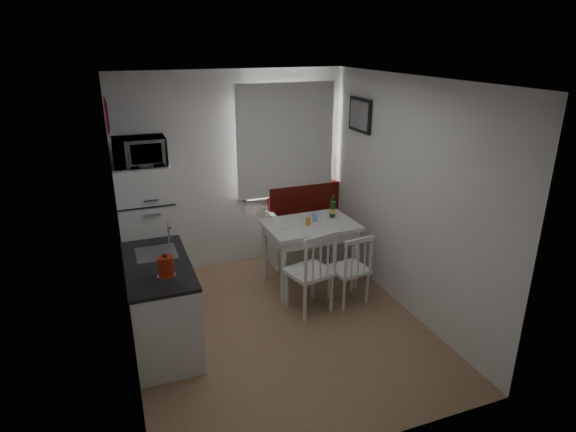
{
  "coord_description": "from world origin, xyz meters",
  "views": [
    {
      "loc": [
        -1.5,
        -4.23,
        2.95
      ],
      "look_at": [
        0.29,
        0.5,
        1.07
      ],
      "focal_mm": 30.0,
      "sensor_mm": 36.0,
      "label": 1
    }
  ],
  "objects_px": {
    "bench": "(319,233)",
    "chair_left": "(313,265)",
    "dining_table": "(310,230)",
    "chair_right": "(353,263)",
    "kitchen_counter": "(161,303)",
    "wine_bottle": "(333,206)",
    "kettle": "(166,266)",
    "fridge": "(148,228)",
    "microwave": "(139,151)"
  },
  "relations": [
    {
      "from": "fridge",
      "to": "kitchen_counter",
      "type": "bearing_deg",
      "value": -90.9
    },
    {
      "from": "chair_right",
      "to": "fridge",
      "type": "relative_size",
      "value": 0.29
    },
    {
      "from": "kettle",
      "to": "chair_right",
      "type": "bearing_deg",
      "value": 8.78
    },
    {
      "from": "dining_table",
      "to": "microwave",
      "type": "bearing_deg",
      "value": 161.79
    },
    {
      "from": "bench",
      "to": "chair_left",
      "type": "height_order",
      "value": "bench"
    },
    {
      "from": "chair_right",
      "to": "kettle",
      "type": "relative_size",
      "value": 2.05
    },
    {
      "from": "dining_table",
      "to": "fridge",
      "type": "height_order",
      "value": "fridge"
    },
    {
      "from": "chair_left",
      "to": "bench",
      "type": "bearing_deg",
      "value": 49.39
    },
    {
      "from": "kitchen_counter",
      "to": "wine_bottle",
      "type": "xyz_separation_m",
      "value": [
        2.24,
        0.74,
        0.51
      ]
    },
    {
      "from": "kitchen_counter",
      "to": "kettle",
      "type": "distance_m",
      "value": 0.66
    },
    {
      "from": "kitchen_counter",
      "to": "wine_bottle",
      "type": "relative_size",
      "value": 4.54
    },
    {
      "from": "kettle",
      "to": "wine_bottle",
      "type": "distance_m",
      "value": 2.45
    },
    {
      "from": "bench",
      "to": "microwave",
      "type": "relative_size",
      "value": 2.52
    },
    {
      "from": "fridge",
      "to": "wine_bottle",
      "type": "relative_size",
      "value": 5.47
    },
    {
      "from": "bench",
      "to": "fridge",
      "type": "relative_size",
      "value": 0.91
    },
    {
      "from": "bench",
      "to": "chair_right",
      "type": "bearing_deg",
      "value": -98.45
    },
    {
      "from": "fridge",
      "to": "kettle",
      "type": "distance_m",
      "value": 1.6
    },
    {
      "from": "chair_left",
      "to": "wine_bottle",
      "type": "height_order",
      "value": "wine_bottle"
    },
    {
      "from": "chair_right",
      "to": "fridge",
      "type": "bearing_deg",
      "value": 141.18
    },
    {
      "from": "microwave",
      "to": "chair_left",
      "type": "bearing_deg",
      "value": -37.01
    },
    {
      "from": "chair_left",
      "to": "fridge",
      "type": "xyz_separation_m",
      "value": [
        -1.62,
        1.27,
        0.18
      ]
    },
    {
      "from": "kitchen_counter",
      "to": "wine_bottle",
      "type": "height_order",
      "value": "kitchen_counter"
    },
    {
      "from": "dining_table",
      "to": "microwave",
      "type": "height_order",
      "value": "microwave"
    },
    {
      "from": "dining_table",
      "to": "chair_left",
      "type": "distance_m",
      "value": 0.73
    },
    {
      "from": "kitchen_counter",
      "to": "chair_left",
      "type": "height_order",
      "value": "kitchen_counter"
    },
    {
      "from": "chair_left",
      "to": "wine_bottle",
      "type": "xyz_separation_m",
      "value": [
        0.6,
        0.77,
        0.36
      ]
    },
    {
      "from": "bench",
      "to": "chair_right",
      "type": "height_order",
      "value": "bench"
    },
    {
      "from": "fridge",
      "to": "wine_bottle",
      "type": "height_order",
      "value": "fridge"
    },
    {
      "from": "chair_right",
      "to": "kitchen_counter",
      "type": "bearing_deg",
      "value": 171.42
    },
    {
      "from": "dining_table",
      "to": "chair_right",
      "type": "relative_size",
      "value": 2.39
    },
    {
      "from": "bench",
      "to": "kettle",
      "type": "distance_m",
      "value": 2.94
    },
    {
      "from": "chair_right",
      "to": "microwave",
      "type": "height_order",
      "value": "microwave"
    },
    {
      "from": "chair_left",
      "to": "kettle",
      "type": "bearing_deg",
      "value": 177.36
    },
    {
      "from": "chair_left",
      "to": "microwave",
      "type": "xyz_separation_m",
      "value": [
        -1.62,
        1.22,
        1.14
      ]
    },
    {
      "from": "dining_table",
      "to": "microwave",
      "type": "xyz_separation_m",
      "value": [
        -1.87,
        0.55,
        1.02
      ]
    },
    {
      "from": "chair_right",
      "to": "bench",
      "type": "bearing_deg",
      "value": 73.46
    },
    {
      "from": "microwave",
      "to": "kitchen_counter",
      "type": "bearing_deg",
      "value": -90.94
    },
    {
      "from": "dining_table",
      "to": "bench",
      "type": "bearing_deg",
      "value": 55.83
    },
    {
      "from": "bench",
      "to": "chair_left",
      "type": "distance_m",
      "value": 1.58
    },
    {
      "from": "dining_table",
      "to": "chair_right",
      "type": "height_order",
      "value": "chair_right"
    },
    {
      "from": "bench",
      "to": "chair_left",
      "type": "relative_size",
      "value": 2.61
    },
    {
      "from": "bench",
      "to": "microwave",
      "type": "distance_m",
      "value": 2.72
    },
    {
      "from": "dining_table",
      "to": "fridge",
      "type": "distance_m",
      "value": 1.97
    },
    {
      "from": "kitchen_counter",
      "to": "bench",
      "type": "relative_size",
      "value": 0.91
    },
    {
      "from": "chair_right",
      "to": "kettle",
      "type": "distance_m",
      "value": 2.17
    },
    {
      "from": "fridge",
      "to": "dining_table",
      "type": "bearing_deg",
      "value": -17.82
    },
    {
      "from": "bench",
      "to": "chair_left",
      "type": "bearing_deg",
      "value": -116.9
    },
    {
      "from": "chair_right",
      "to": "kettle",
      "type": "height_order",
      "value": "kettle"
    },
    {
      "from": "kitchen_counter",
      "to": "wine_bottle",
      "type": "bearing_deg",
      "value": 18.29
    },
    {
      "from": "bench",
      "to": "fridge",
      "type": "bearing_deg",
      "value": -177.2
    }
  ]
}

